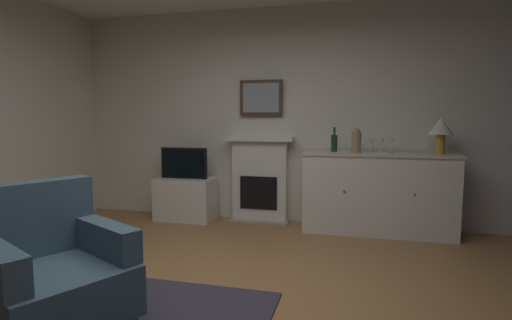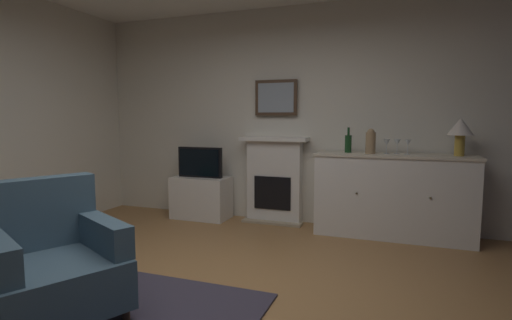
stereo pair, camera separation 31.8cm
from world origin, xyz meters
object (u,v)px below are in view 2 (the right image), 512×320
Objects in this scene: tv_cabinet at (201,198)px; table_lamp at (460,129)px; sideboard_cabinet at (393,196)px; potted_plant_fern at (7,235)px; fireplace_unit at (274,180)px; wine_bottle at (348,143)px; wine_glass_left at (387,143)px; framed_picture at (276,98)px; wine_glass_center at (397,143)px; wine_glass_right at (408,143)px; tv_set at (200,162)px; armchair at (51,262)px; vase_decorative at (371,141)px.

table_lamp is at bearing -0.28° from tv_cabinet.
sideboard_cabinet is 3.94m from potted_plant_fern.
tv_cabinet is at bearing 65.74° from potted_plant_fern.
sideboard_cabinet is 2.43m from tv_cabinet.
table_lamp is 3.21m from tv_cabinet.
wine_bottle reaches higher than fireplace_unit.
sideboard_cabinet is 0.77m from wine_bottle.
wine_glass_left reaches higher than potted_plant_fern.
framed_picture is at bearing 12.01° from tv_cabinet.
wine_glass_center is 0.11m from wine_glass_right.
potted_plant_fern is at bearing -143.85° from wine_bottle.
table_lamp is 3.10m from tv_set.
framed_picture is 1.65m from tv_cabinet.
wine_bottle reaches higher than armchair.
wine_glass_left is at bearing 0.34° from tv_set.
wine_glass_center is 0.27× the size of tv_set.
tv_set is (-2.56, -0.02, -0.31)m from wine_glass_right.
sideboard_cabinet is at bearing 52.07° from armchair.
table_lamp reaches higher than wine_glass_right.
wine_glass_left is 0.27× the size of tv_set.
vase_decorative is (0.25, -0.08, 0.03)m from wine_bottle.
armchair is (-1.59, -2.72, -0.67)m from wine_bottle.
wine_bottle is (0.94, -0.19, -0.55)m from framed_picture.
table_lamp is at bearing 27.17° from potted_plant_fern.
wine_glass_left is at bearing -9.04° from framed_picture.
wine_glass_center is at bearing -5.60° from fireplace_unit.
potted_plant_fern is at bearing -147.15° from vase_decorative.
framed_picture is 0.52× the size of armchair.
armchair is at bearing -126.73° from wine_glass_left.
vase_decorative is at bearing -17.01° from wine_bottle.
wine_glass_left and wine_glass_right have the same top height.
framed_picture is 3.33× the size of wine_glass_right.
wine_glass_right is 0.22× the size of tv_cabinet.
sideboard_cabinet is 2.78× the size of tv_set.
framed_picture reaches higher than potted_plant_fern.
wine_glass_center is 4.05m from potted_plant_fern.
fireplace_unit is 1.07m from wine_bottle.
wine_bottle is 1.76× the size of wine_glass_center.
fireplace_unit reaches higher than tv_set.
fireplace_unit is 2.56× the size of potted_plant_fern.
fireplace_unit is at bearing 9.45° from tv_cabinet.
potted_plant_fern is 1.41m from armchair.
table_lamp reaches higher than vase_decorative.
armchair is at bearing -102.82° from fireplace_unit.
wine_bottle reaches higher than potted_plant_fern.
fireplace_unit is 1.47m from wine_glass_left.
wine_glass_right is 0.16× the size of armchair.
vase_decorative is at bearing -163.43° from wine_glass_center.
table_lamp reaches higher than tv_cabinet.
framed_picture is 1.10m from wine_bottle.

